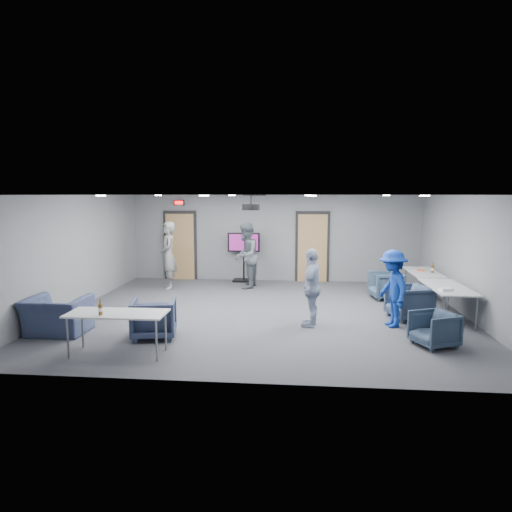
# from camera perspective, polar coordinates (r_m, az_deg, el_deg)

# --- Properties ---
(floor) EXTENTS (9.00, 9.00, 0.00)m
(floor) POSITION_cam_1_polar(r_m,az_deg,el_deg) (10.63, 1.05, -7.07)
(floor) COLOR #35373C
(floor) RESTS_ON ground
(ceiling) EXTENTS (9.00, 9.00, 0.00)m
(ceiling) POSITION_cam_1_polar(r_m,az_deg,el_deg) (10.27, 1.08, 7.65)
(ceiling) COLOR silver
(ceiling) RESTS_ON wall_back
(wall_back) EXTENTS (9.00, 0.02, 2.70)m
(wall_back) POSITION_cam_1_polar(r_m,az_deg,el_deg) (14.33, 2.27, 2.26)
(wall_back) COLOR slate
(wall_back) RESTS_ON floor
(wall_front) EXTENTS (9.00, 0.02, 2.70)m
(wall_front) POSITION_cam_1_polar(r_m,az_deg,el_deg) (6.44, -1.62, -4.49)
(wall_front) COLOR slate
(wall_front) RESTS_ON floor
(wall_left) EXTENTS (0.02, 8.00, 2.70)m
(wall_left) POSITION_cam_1_polar(r_m,az_deg,el_deg) (11.60, -21.69, 0.43)
(wall_left) COLOR slate
(wall_left) RESTS_ON floor
(wall_right) EXTENTS (0.02, 8.00, 2.70)m
(wall_right) POSITION_cam_1_polar(r_m,az_deg,el_deg) (10.99, 25.17, -0.14)
(wall_right) COLOR slate
(wall_right) RESTS_ON floor
(door_left) EXTENTS (1.06, 0.17, 2.24)m
(door_left) POSITION_cam_1_polar(r_m,az_deg,el_deg) (14.78, -9.44, 1.23)
(door_left) COLOR black
(door_left) RESTS_ON wall_back
(door_right) EXTENTS (1.06, 0.17, 2.24)m
(door_right) POSITION_cam_1_polar(r_m,az_deg,el_deg) (14.30, 7.06, 1.06)
(door_right) COLOR black
(door_right) RESTS_ON wall_back
(exit_sign) EXTENTS (0.32, 0.08, 0.16)m
(exit_sign) POSITION_cam_1_polar(r_m,az_deg,el_deg) (14.67, -9.58, 6.59)
(exit_sign) COLOR black
(exit_sign) RESTS_ON wall_back
(hvac_diffuser) EXTENTS (0.60, 0.60, 0.03)m
(hvac_diffuser) POSITION_cam_1_polar(r_m,az_deg,el_deg) (13.11, -0.19, 7.60)
(hvac_diffuser) COLOR black
(hvac_diffuser) RESTS_ON ceiling
(downlights) EXTENTS (6.18, 3.78, 0.02)m
(downlights) POSITION_cam_1_polar(r_m,az_deg,el_deg) (10.27, 1.08, 7.57)
(downlights) COLOR white
(downlights) RESTS_ON ceiling
(person_a) EXTENTS (0.68, 0.82, 1.94)m
(person_a) POSITION_cam_1_polar(r_m,az_deg,el_deg) (13.33, -10.92, 0.06)
(person_a) COLOR gray
(person_a) RESTS_ON floor
(person_b) EXTENTS (0.80, 0.98, 1.90)m
(person_b) POSITION_cam_1_polar(r_m,az_deg,el_deg) (13.19, -1.28, 0.04)
(person_b) COLOR slate
(person_b) RESTS_ON floor
(person_c) EXTENTS (0.59, 1.01, 1.62)m
(person_c) POSITION_cam_1_polar(r_m,az_deg,el_deg) (9.47, 6.98, -3.92)
(person_c) COLOR #9EACCB
(person_c) RESTS_ON floor
(person_d) EXTENTS (0.78, 1.13, 1.60)m
(person_d) POSITION_cam_1_polar(r_m,az_deg,el_deg) (9.77, 16.70, -3.91)
(person_d) COLOR navy
(person_d) RESTS_ON floor
(chair_right_a) EXTENTS (0.88, 0.86, 0.71)m
(chair_right_a) POSITION_cam_1_polar(r_m,az_deg,el_deg) (12.39, 15.95, -3.56)
(chair_right_a) COLOR #3A5065
(chair_right_a) RESTS_ON floor
(chair_right_b) EXTENTS (1.01, 0.99, 0.74)m
(chair_right_b) POSITION_cam_1_polar(r_m,az_deg,el_deg) (10.56, 18.56, -5.49)
(chair_right_b) COLOR #34435B
(chair_right_b) RESTS_ON floor
(chair_right_c) EXTENTS (0.90, 0.89, 0.63)m
(chair_right_c) POSITION_cam_1_polar(r_m,az_deg,el_deg) (8.86, 21.37, -8.51)
(chair_right_c) COLOR #324257
(chair_right_c) RESTS_ON floor
(chair_front_a) EXTENTS (0.95, 0.97, 0.75)m
(chair_front_a) POSITION_cam_1_polar(r_m,az_deg,el_deg) (8.97, -12.64, -7.57)
(chair_front_a) COLOR #363F5D
(chair_front_a) RESTS_ON floor
(chair_front_b) EXTENTS (1.13, 0.99, 0.73)m
(chair_front_b) POSITION_cam_1_polar(r_m,az_deg,el_deg) (9.76, -23.58, -6.85)
(chair_front_b) COLOR #3A4465
(chair_front_b) RESTS_ON floor
(table_right_a) EXTENTS (0.71, 1.71, 0.73)m
(table_right_a) POSITION_cam_1_polar(r_m,az_deg,el_deg) (12.56, 20.21, -2.06)
(table_right_a) COLOR silver
(table_right_a) RESTS_ON floor
(table_right_b) EXTENTS (0.79, 1.89, 0.73)m
(table_right_b) POSITION_cam_1_polar(r_m,az_deg,el_deg) (10.76, 22.78, -3.73)
(table_right_b) COLOR silver
(table_right_b) RESTS_ON floor
(table_front_left) EXTENTS (1.67, 0.71, 0.73)m
(table_front_left) POSITION_cam_1_polar(r_m,az_deg,el_deg) (8.12, -16.97, -7.12)
(table_front_left) COLOR silver
(table_front_left) RESTS_ON floor
(bottle_front) EXTENTS (0.07, 0.07, 0.27)m
(bottle_front) POSITION_cam_1_polar(r_m,az_deg,el_deg) (8.00, -18.87, -6.32)
(bottle_front) COLOR brown
(bottle_front) RESTS_ON table_front_left
(bottle_right) EXTENTS (0.07, 0.07, 0.27)m
(bottle_right) POSITION_cam_1_polar(r_m,az_deg,el_deg) (12.43, 21.20, -1.52)
(bottle_right) COLOR brown
(bottle_right) RESTS_ON table_right_a
(snack_box) EXTENTS (0.21, 0.17, 0.04)m
(snack_box) POSITION_cam_1_polar(r_m,az_deg,el_deg) (12.60, 19.91, -1.71)
(snack_box) COLOR #D65835
(snack_box) RESTS_ON table_right_a
(wrapper) EXTENTS (0.29, 0.23, 0.06)m
(wrapper) POSITION_cam_1_polar(r_m,az_deg,el_deg) (10.25, 22.65, -3.87)
(wrapper) COLOR white
(wrapper) RESTS_ON table_right_b
(tv_stand) EXTENTS (1.00, 0.48, 1.53)m
(tv_stand) POSITION_cam_1_polar(r_m,az_deg,el_deg) (14.22, -1.54, 0.26)
(tv_stand) COLOR black
(tv_stand) RESTS_ON floor
(projector) EXTENTS (0.40, 0.38, 0.37)m
(projector) POSITION_cam_1_polar(r_m,az_deg,el_deg) (11.35, -0.64, 6.16)
(projector) COLOR black
(projector) RESTS_ON ceiling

